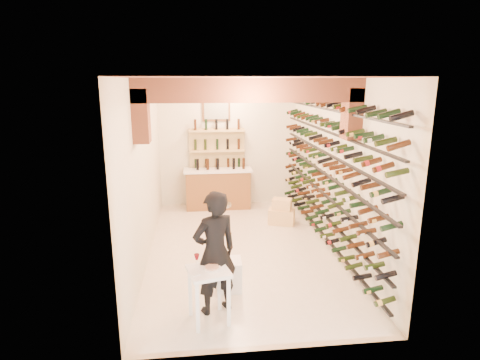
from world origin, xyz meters
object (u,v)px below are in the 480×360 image
(white_stool, at_px, (229,275))
(person, at_px, (215,253))
(chrome_barstool, at_px, (223,217))
(wine_rack, at_px, (323,169))
(back_counter, at_px, (218,187))
(crate_lower, at_px, (282,216))
(tasting_table, at_px, (208,279))

(white_stool, relative_size, person, 0.27)
(chrome_barstool, bearing_deg, wine_rack, -22.80)
(back_counter, relative_size, crate_lower, 2.98)
(tasting_table, relative_size, chrome_barstool, 1.31)
(back_counter, height_order, crate_lower, back_counter)
(back_counter, distance_m, chrome_barstool, 1.88)
(white_stool, xyz_separation_m, person, (-0.24, -0.58, 0.64))
(chrome_barstool, bearing_deg, back_counter, 90.02)
(tasting_table, relative_size, white_stool, 1.88)
(wine_rack, relative_size, tasting_table, 6.28)
(back_counter, distance_m, tasting_table, 4.96)
(wine_rack, xyz_separation_m, crate_lower, (-0.47, 1.31, -1.38))
(wine_rack, relative_size, person, 3.25)
(back_counter, xyz_separation_m, tasting_table, (-0.41, -4.94, 0.08))
(tasting_table, xyz_separation_m, chrome_barstool, (0.41, 3.06, -0.21))
(wine_rack, distance_m, chrome_barstool, 2.29)
(tasting_table, distance_m, chrome_barstool, 3.10)
(back_counter, bearing_deg, tasting_table, -94.74)
(wine_rack, height_order, tasting_table, wine_rack)
(back_counter, relative_size, white_stool, 3.53)
(tasting_table, bearing_deg, chrome_barstool, 68.56)
(wine_rack, height_order, crate_lower, wine_rack)
(tasting_table, xyz_separation_m, crate_lower, (1.77, 3.60, -0.44))
(wine_rack, bearing_deg, back_counter, 124.66)
(wine_rack, distance_m, crate_lower, 1.96)
(tasting_table, xyz_separation_m, person, (0.10, 0.23, 0.26))
(tasting_table, bearing_deg, person, 52.73)
(back_counter, distance_m, crate_lower, 1.95)
(person, relative_size, crate_lower, 3.08)
(back_counter, height_order, tasting_table, back_counter)
(chrome_barstool, height_order, crate_lower, chrome_barstool)
(white_stool, xyz_separation_m, crate_lower, (1.44, 2.79, -0.07))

